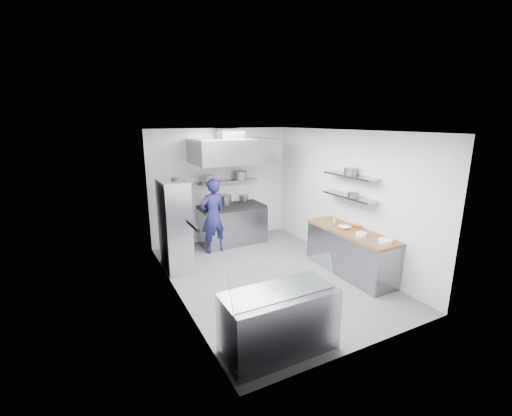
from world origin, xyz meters
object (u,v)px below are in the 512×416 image
gas_range (232,225)px  display_case (279,321)px  wire_rack (175,225)px  chef (213,216)px

gas_range → display_case: bearing=-105.0°
gas_range → wire_rack: size_ratio=0.86×
wire_rack → chef: bearing=26.9°
chef → gas_range: bearing=-160.5°
gas_range → display_case: gas_range is taller
gas_range → chef: bearing=-149.7°
wire_rack → display_case: wire_rack is taller
wire_rack → gas_range: bearing=28.2°
gas_range → wire_rack: wire_rack is taller
wire_rack → display_case: (0.53, -3.23, -0.50)m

